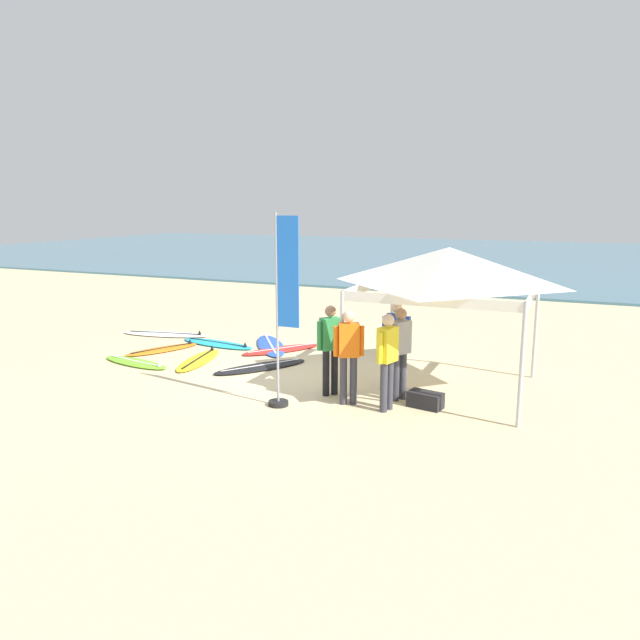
{
  "coord_description": "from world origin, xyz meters",
  "views": [
    {
      "loc": [
        5.25,
        -10.81,
        3.55
      ],
      "look_at": [
        0.06,
        1.12,
        1.0
      ],
      "focal_mm": 33.45,
      "sensor_mm": 36.0,
      "label": 1
    }
  ],
  "objects": [
    {
      "name": "person_grey",
      "position": [
        2.4,
        -0.62,
        0.99
      ],
      "size": [
        0.37,
        0.49,
        1.71
      ],
      "color": "#383842",
      "rests_on": "ground"
    },
    {
      "name": "gear_bag_near_tent",
      "position": [
        2.95,
        -0.85,
        0.14
      ],
      "size": [
        0.65,
        0.43,
        0.28
      ],
      "primitive_type": "cube",
      "rotation": [
        0.0,
        0.0,
        2.94
      ],
      "color": "#232328",
      "rests_on": "ground"
    },
    {
      "name": "surfboard_red",
      "position": [
        -1.27,
        1.82,
        0.04
      ],
      "size": [
        1.67,
        2.02,
        0.19
      ],
      "color": "red",
      "rests_on": "ground"
    },
    {
      "name": "surfboard_yellow",
      "position": [
        -2.56,
        0.17,
        0.04
      ],
      "size": [
        0.96,
        2.12,
        0.19
      ],
      "color": "yellow",
      "rests_on": "ground"
    },
    {
      "name": "surfboard_black",
      "position": [
        -0.97,
        0.24,
        0.04
      ],
      "size": [
        1.74,
        2.15,
        0.19
      ],
      "color": "black",
      "rests_on": "ground"
    },
    {
      "name": "surfboard_lime",
      "position": [
        -3.72,
        -0.58,
        0.04
      ],
      "size": [
        1.99,
        0.85,
        0.19
      ],
      "color": "#7AD12D",
      "rests_on": "ground"
    },
    {
      "name": "surfboard_orange",
      "position": [
        -3.96,
        0.66,
        0.04
      ],
      "size": [
        1.26,
        1.93,
        0.19
      ],
      "color": "orange",
      "rests_on": "ground"
    },
    {
      "name": "surfboard_white",
      "position": [
        -4.99,
        2.12,
        0.04
      ],
      "size": [
        2.54,
        1.13,
        0.19
      ],
      "color": "white",
      "rests_on": "ground"
    },
    {
      "name": "person_yellow",
      "position": [
        2.36,
        -1.27,
        0.99
      ],
      "size": [
        0.31,
        0.53,
        1.71
      ],
      "color": "#383842",
      "rests_on": "ground"
    },
    {
      "name": "ground_plane",
      "position": [
        0.0,
        0.0,
        0.0
      ],
      "size": [
        80.0,
        80.0,
        0.0
      ],
      "primitive_type": "plane",
      "color": "beige"
    },
    {
      "name": "surfboard_blue",
      "position": [
        -1.72,
        2.09,
        0.04
      ],
      "size": [
        1.89,
        2.3,
        0.19
      ],
      "color": "blue",
      "rests_on": "ground"
    },
    {
      "name": "sea",
      "position": [
        0.0,
        30.46,
        0.05
      ],
      "size": [
        80.0,
        36.0,
        0.1
      ],
      "primitive_type": "cube",
      "color": "teal",
      "rests_on": "ground"
    },
    {
      "name": "person_blue",
      "position": [
        2.14,
        0.01,
        0.99
      ],
      "size": [
        0.52,
        0.33,
        1.71
      ],
      "color": "black",
      "rests_on": "ground"
    },
    {
      "name": "banner_flag",
      "position": [
        0.62,
        -1.79,
        1.57
      ],
      "size": [
        0.6,
        0.36,
        3.4
      ],
      "color": "#99999E",
      "rests_on": "ground"
    },
    {
      "name": "person_green",
      "position": [
        1.13,
        -0.86,
        0.99
      ],
      "size": [
        0.4,
        0.44,
        1.71
      ],
      "color": "black",
      "rests_on": "ground"
    },
    {
      "name": "canopy_tent",
      "position": [
        3.02,
        0.34,
        2.39
      ],
      "size": [
        3.17,
        3.17,
        2.75
      ],
      "color": "#B7B7BC",
      "rests_on": "ground"
    },
    {
      "name": "person_orange",
      "position": [
        1.63,
        -1.21,
        0.99
      ],
      "size": [
        0.5,
        0.36,
        1.71
      ],
      "color": "#383842",
      "rests_on": "ground"
    },
    {
      "name": "surfboard_cyan",
      "position": [
        -3.05,
        1.72,
        0.04
      ],
      "size": [
        2.27,
        0.9,
        0.19
      ],
      "color": "#23B2CC",
      "rests_on": "ground"
    }
  ]
}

